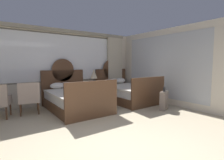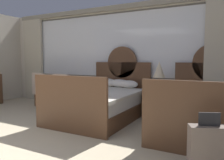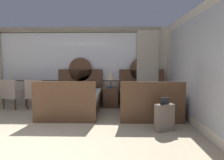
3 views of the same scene
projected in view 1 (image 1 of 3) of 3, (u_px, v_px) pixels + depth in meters
name	position (u px, v px, depth m)	size (l,w,h in m)	color
ground_plane	(133.00, 157.00, 2.69)	(24.00, 24.00, 0.00)	#BCAD8E
wall_back_window	(50.00, 64.00, 6.02)	(6.90, 0.22, 2.70)	beige
wall_right_mirror	(170.00, 67.00, 6.09)	(0.08, 4.88, 2.70)	beige
bed_near_window	(75.00, 99.00, 5.45)	(1.54, 2.23, 1.63)	brown
bed_near_mirror	(126.00, 92.00, 6.69)	(1.54, 2.23, 1.63)	brown
nightstand_between_beds	(94.00, 93.00, 6.62)	(0.49, 0.52, 0.64)	brown
table_lamp_on_nightstand	(94.00, 74.00, 6.56)	(0.27, 0.27, 0.61)	brown
book_on_nightstand	(94.00, 85.00, 6.49)	(0.18, 0.26, 0.03)	navy
armchair_by_window_left	(29.00, 97.00, 4.95)	(0.64, 0.64, 0.93)	#B29E8E
suitcase_on_floor	(164.00, 100.00, 5.45)	(0.44, 0.32, 0.73)	#75665B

